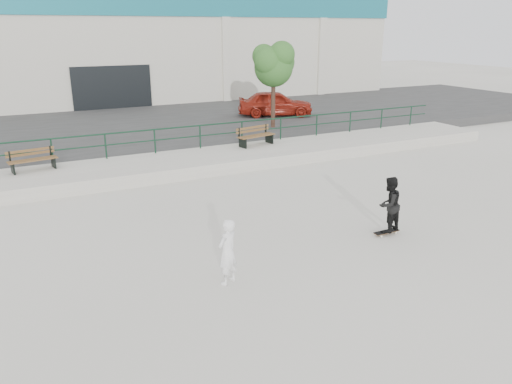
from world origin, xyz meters
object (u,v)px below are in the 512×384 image
skateboard (386,232)px  seated_skater (228,252)px  bench_left (32,160)px  standing_skater (389,205)px  tree (274,63)px  bench_right (255,136)px  red_car (275,103)px

skateboard → seated_skater: seated_skater is taller
bench_left → standing_skater: bearing=-58.7°
standing_skater → tree: bearing=-118.9°
bench_right → seated_skater: bearing=-131.7°
bench_left → seated_skater: seated_skater is taller
bench_left → skateboard: bench_left is taller
red_car → standing_skater: (-5.31, -16.07, -0.36)m
bench_left → standing_skater: 12.78m
red_car → standing_skater: 16.93m
standing_skater → seated_skater: 5.11m
bench_left → skateboard: (8.40, -9.64, -0.81)m
bench_right → standing_skater: 9.67m
bench_left → red_car: bearing=15.4°
tree → red_car: 4.32m
skateboard → bench_left: bearing=130.6°
bench_right → tree: tree is taller
red_car → bench_left: bearing=138.2°
bench_left → bench_right: size_ratio=0.93×
skateboard → standing_skater: (0.00, 0.00, 0.81)m
bench_right → tree: (2.78, 3.42, 2.87)m
skateboard → standing_skater: 0.81m
skateboard → tree: bearing=74.4°
red_car → skateboard: red_car is taller
bench_left → seated_skater: (3.32, -10.20, -0.12)m
bench_left → standing_skater: standing_skater is taller
bench_right → skateboard: (-0.75, -9.64, -0.84)m
standing_skater → seated_skater: (-5.08, -0.56, -0.12)m
tree → standing_skater: tree is taller
bench_left → seated_skater: bearing=-81.8°
bench_right → skateboard: bench_right is taller
skateboard → standing_skater: size_ratio=0.50×
tree → seated_skater: (-8.61, -13.62, -3.02)m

